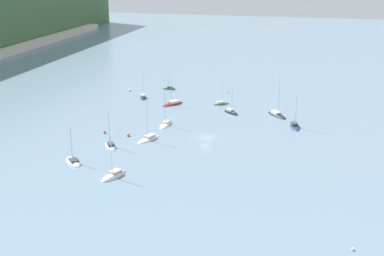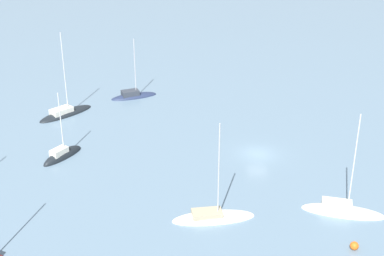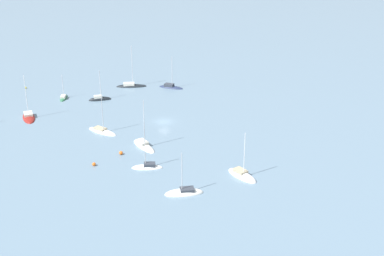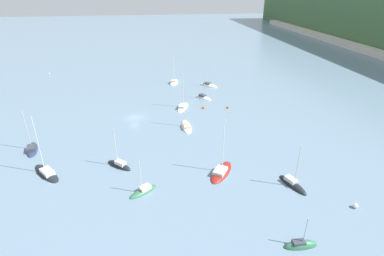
{
  "view_description": "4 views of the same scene",
  "coord_description": "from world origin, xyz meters",
  "views": [
    {
      "loc": [
        -130.95,
        -29.03,
        46.04
      ],
      "look_at": [
        -1.76,
        3.32,
        2.97
      ],
      "focal_mm": 50.0,
      "sensor_mm": 36.0,
      "label": 1
    },
    {
      "loc": [
        16.37,
        58.53,
        30.72
      ],
      "look_at": [
        7.71,
        -5.15,
        1.76
      ],
      "focal_mm": 50.0,
      "sensor_mm": 36.0,
      "label": 2
    },
    {
      "loc": [
        -76.81,
        96.71,
        50.1
      ],
      "look_at": [
        -12.58,
        5.69,
        3.32
      ],
      "focal_mm": 50.0,
      "sensor_mm": 36.0,
      "label": 3
    },
    {
      "loc": [
        77.7,
        4.83,
        33.8
      ],
      "look_at": [
        13.42,
        14.24,
        2.25
      ],
      "focal_mm": 28.0,
      "sensor_mm": 36.0,
      "label": 4
    }
  ],
  "objects": [
    {
      "name": "sailboat_3",
      "position": [
        -30.51,
        13.78,
        0.1
      ],
      "size": [
        8.11,
        4.81,
        10.53
      ],
      "rotation": [
        0.0,
        0.0,
        2.84
      ],
      "color": "silver",
      "rests_on": "ground_plane"
    },
    {
      "name": "mooring_buoy_1",
      "position": [
        -49.79,
        -35.89,
        0.25
      ],
      "size": [
        0.5,
        0.5,
        0.5
      ],
      "color": "white",
      "rests_on": "ground_plane"
    },
    {
      "name": "mooring_buoy_0",
      "position": [
        -3.11,
        27.51,
        0.38
      ],
      "size": [
        0.75,
        0.75,
        0.75
      ],
      "color": "orange",
      "rests_on": "ground_plane"
    },
    {
      "name": "sailboat_10",
      "position": [
        -5.35,
        14.17,
        0.15
      ],
      "size": [
        8.77,
        5.33,
        11.71
      ],
      "rotation": [
        0.0,
        0.0,
        2.77
      ],
      "color": "white",
      "rests_on": "ground_plane"
    },
    {
      "name": "mooring_buoy_4",
      "position": [
        42.96,
        37.42,
        0.42
      ],
      "size": [
        0.84,
        0.84,
        0.84
      ],
      "color": "white",
      "rests_on": "ground_plane"
    },
    {
      "name": "sailboat_2",
      "position": [
        49.27,
        24.64,
        0.06
      ],
      "size": [
        1.56,
        4.97,
        6.07
      ],
      "rotation": [
        0.0,
        0.0,
        1.56
      ],
      "color": "#2D6647",
      "rests_on": "ground_plane"
    },
    {
      "name": "mooring_buoy_3",
      "position": [
        -4.04,
        20.27,
        0.4
      ],
      "size": [
        0.81,
        0.81,
        0.81
      ],
      "color": "orange",
      "rests_on": "ground_plane"
    },
    {
      "name": "sailboat_5",
      "position": [
        24.43,
        -2.44,
        0.12
      ],
      "size": [
        5.35,
        5.81,
        9.38
      ],
      "rotation": [
        0.0,
        0.0,
        4.0
      ],
      "color": "black",
      "rests_on": "ground_plane"
    },
    {
      "name": "sailboat_8",
      "position": [
        14.88,
        -22.33,
        0.16
      ],
      "size": [
        7.85,
        4.21,
        10.03
      ],
      "rotation": [
        0.0,
        0.0,
        3.4
      ],
      "color": "#232D4C",
      "rests_on": "ground_plane"
    },
    {
      "name": "sailboat_11",
      "position": [
        33.58,
        2.44,
        0.12
      ],
      "size": [
        4.77,
        5.7,
        7.26
      ],
      "rotation": [
        0.0,
        0.0,
        5.33
      ],
      "color": "#2D6647",
      "rests_on": "ground_plane"
    },
    {
      "name": "sailboat_7",
      "position": [
        -12.77,
        21.85,
        0.13
      ],
      "size": [
        6.39,
        5.53,
        9.51
      ],
      "rotation": [
        0.0,
        0.0,
        0.64
      ],
      "color": "white",
      "rests_on": "ground_plane"
    },
    {
      "name": "mooring_buoy_2",
      "position": [
        49.33,
        2.89,
        0.26
      ],
      "size": [
        0.52,
        0.52,
        0.52
      ],
      "color": "yellow",
      "rests_on": "ground_plane"
    },
    {
      "name": "sailboat_0",
      "position": [
        35.6,
        29.8,
        0.12
      ],
      "size": [
        7.0,
        3.85,
        9.6
      ],
      "rotation": [
        0.0,
        0.0,
        0.31
      ],
      "color": "black",
      "rests_on": "ground_plane"
    },
    {
      "name": "sailboat_9",
      "position": [
        25.14,
        -16.38,
        0.14
      ],
      "size": [
        8.52,
        7.58,
        12.97
      ],
      "rotation": [
        0.0,
        0.0,
        3.82
      ],
      "color": "black",
      "rests_on": "ground_plane"
    },
    {
      "name": "sailboat_4",
      "position": [
        29.72,
        17.68,
        0.13
      ],
      "size": [
        8.74,
        7.23,
        12.09
      ],
      "rotation": [
        0.0,
        0.0,
        2.55
      ],
      "color": "maroon",
      "rests_on": "ground_plane"
    },
    {
      "name": "sailboat_6",
      "position": [
        -25.15,
        26.04,
        0.07
      ],
      "size": [
        7.06,
        6.93,
        9.42
      ],
      "rotation": [
        0.0,
        0.0,
        0.77
      ],
      "color": "white",
      "rests_on": "ground_plane"
    },
    {
      "name": "sailboat_1",
      "position": [
        8.1,
        13.52,
        0.1
      ],
      "size": [
        8.53,
        2.48,
        11.25
      ],
      "rotation": [
        0.0,
        0.0,
        3.15
      ],
      "color": "white",
      "rests_on": "ground_plane"
    },
    {
      "name": "ground_plane",
      "position": [
        0.0,
        0.0,
        0.0
      ],
      "size": [
        600.0,
        600.0,
        0.0
      ],
      "primitive_type": "plane",
      "color": "slate"
    }
  ]
}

